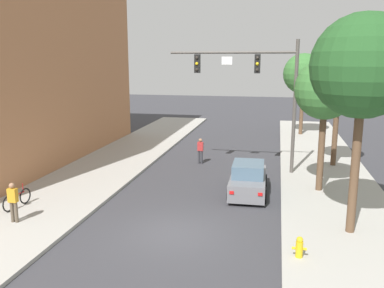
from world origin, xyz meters
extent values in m
plane|color=#38383D|center=(0.00, 0.00, 0.00)|extent=(120.00, 120.00, 0.00)
cube|color=#A8A59E|center=(-6.50, 0.00, 0.07)|extent=(5.00, 60.00, 0.15)
cube|color=#A8A59E|center=(6.50, 0.00, 0.07)|extent=(5.00, 60.00, 0.15)
cylinder|color=#514C47|center=(4.60, 9.25, 3.90)|extent=(0.20, 0.20, 7.50)
cylinder|color=#514C47|center=(1.03, 9.25, 6.95)|extent=(7.15, 0.14, 0.14)
cube|color=black|center=(2.46, 9.25, 6.33)|extent=(0.32, 0.28, 1.05)
sphere|color=#2D2823|center=(2.46, 9.10, 6.66)|extent=(0.18, 0.18, 0.18)
sphere|color=yellow|center=(2.46, 9.10, 6.33)|extent=(0.18, 0.18, 0.18)
sphere|color=#2D2823|center=(2.46, 9.10, 6.00)|extent=(0.18, 0.18, 0.18)
cube|color=black|center=(-0.98, 9.25, 6.33)|extent=(0.32, 0.28, 1.05)
sphere|color=#2D2823|center=(-0.98, 9.10, 6.66)|extent=(0.18, 0.18, 0.18)
sphere|color=yellow|center=(-0.98, 9.10, 6.33)|extent=(0.18, 0.18, 0.18)
sphere|color=#2D2823|center=(-0.98, 9.10, 6.00)|extent=(0.18, 0.18, 0.18)
cube|color=white|center=(0.74, 9.23, 6.50)|extent=(0.60, 0.03, 0.44)
cube|color=slate|center=(2.38, 5.41, 0.56)|extent=(1.80, 4.24, 0.80)
cube|color=slate|center=(2.38, 5.26, 1.28)|extent=(1.55, 2.03, 0.64)
cylinder|color=black|center=(1.54, 6.69, 0.32)|extent=(0.24, 0.65, 0.64)
cylinder|color=black|center=(3.15, 6.73, 0.32)|extent=(0.24, 0.65, 0.64)
cylinder|color=black|center=(1.60, 4.09, 0.32)|extent=(0.24, 0.65, 0.64)
cylinder|color=black|center=(3.22, 4.12, 0.32)|extent=(0.24, 0.65, 0.64)
cube|color=red|center=(1.79, 3.27, 0.68)|extent=(0.20, 0.04, 0.14)
cube|color=red|center=(3.06, 3.30, 0.68)|extent=(0.20, 0.04, 0.14)
cylinder|color=brown|center=(-6.59, -0.61, 0.57)|extent=(0.14, 0.14, 0.85)
cylinder|color=brown|center=(-6.41, -0.61, 0.57)|extent=(0.14, 0.14, 0.85)
cube|color=orange|center=(-6.50, -0.61, 1.28)|extent=(0.36, 0.22, 0.56)
sphere|color=#9E7051|center=(-6.50, -0.61, 1.68)|extent=(0.22, 0.22, 0.22)
cylinder|color=#333338|center=(-1.15, 10.74, 0.42)|extent=(0.14, 0.14, 0.85)
cylinder|color=#333338|center=(-0.97, 10.74, 0.42)|extent=(0.14, 0.14, 0.85)
cube|color=#B72D2D|center=(-1.06, 10.74, 1.13)|extent=(0.36, 0.22, 0.56)
sphere|color=#9E7051|center=(-1.06, 10.74, 1.53)|extent=(0.22, 0.22, 0.22)
torus|color=black|center=(-7.37, 1.41, 0.51)|extent=(0.12, 0.72, 0.72)
torus|color=black|center=(-7.46, 0.36, 0.51)|extent=(0.12, 0.72, 0.72)
cylinder|color=maroon|center=(-7.41, 0.89, 0.73)|extent=(0.13, 0.95, 0.05)
cylinder|color=maroon|center=(-7.44, 0.62, 0.91)|extent=(0.04, 0.04, 0.35)
cylinder|color=maroon|center=(-7.37, 1.30, 0.93)|extent=(0.04, 0.04, 0.40)
cube|color=black|center=(-7.44, 0.62, 1.09)|extent=(0.14, 0.25, 0.06)
cylinder|color=gold|center=(4.55, -1.32, 0.43)|extent=(0.24, 0.24, 0.55)
sphere|color=gold|center=(4.55, -1.32, 0.76)|extent=(0.22, 0.22, 0.22)
cylinder|color=gold|center=(4.37, -1.32, 0.45)|extent=(0.12, 0.09, 0.09)
cylinder|color=gold|center=(4.73, -1.32, 0.45)|extent=(0.12, 0.09, 0.09)
cylinder|color=brown|center=(6.54, 1.20, 2.55)|extent=(0.32, 0.32, 4.80)
sphere|color=#235123|center=(6.54, 1.20, 6.34)|extent=(3.72, 3.72, 3.72)
cylinder|color=brown|center=(5.85, 6.23, 2.11)|extent=(0.32, 0.32, 3.93)
sphere|color=#387033|center=(5.85, 6.23, 5.17)|extent=(2.91, 2.91, 2.91)
cylinder|color=brown|center=(7.17, 11.52, 2.13)|extent=(0.32, 0.32, 3.96)
sphere|color=#387033|center=(7.17, 11.52, 5.21)|extent=(2.94, 2.94, 2.94)
cylinder|color=brown|center=(5.72, 22.11, 2.12)|extent=(0.32, 0.32, 3.94)
sphere|color=#387033|center=(5.72, 22.11, 5.38)|extent=(3.44, 3.44, 3.44)
camera|label=1|loc=(3.65, -14.22, 6.56)|focal=38.12mm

